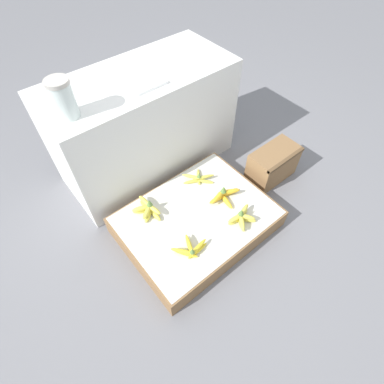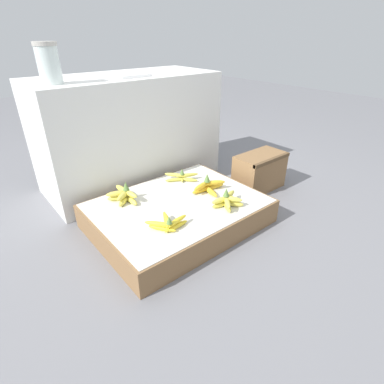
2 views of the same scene
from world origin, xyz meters
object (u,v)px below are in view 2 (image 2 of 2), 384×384
foam_tray_white (129,75)px  banana_bunch_back_left (124,195)px  banana_bunch_front_left (168,223)px  glass_jar (48,63)px  wooden_crate (260,172)px  banana_bunch_back_midleft (182,177)px  banana_bunch_middle_midleft (208,186)px  banana_bunch_front_midleft (227,201)px

foam_tray_white → banana_bunch_back_left: bearing=-129.6°
banana_bunch_front_left → glass_jar: glass_jar is taller
wooden_crate → banana_bunch_back_midleft: size_ratio=1.75×
banana_bunch_front_left → glass_jar: bearing=104.4°
banana_bunch_middle_midleft → banana_bunch_back_left: (-0.45, 0.23, 0.00)m
banana_bunch_back_left → banana_bunch_back_midleft: size_ratio=1.07×
banana_bunch_back_left → foam_tray_white: foam_tray_white is taller
banana_bunch_back_midleft → banana_bunch_front_midleft: bearing=-90.9°
glass_jar → foam_tray_white: (0.47, 0.02, -0.10)m
banana_bunch_front_left → banana_bunch_back_left: bearing=95.2°
banana_bunch_front_midleft → foam_tray_white: bearing=97.2°
banana_bunch_back_midleft → glass_jar: bearing=148.0°
banana_bunch_back_left → foam_tray_white: (0.32, 0.38, 0.59)m
banana_bunch_middle_midleft → foam_tray_white: size_ratio=1.16×
banana_bunch_middle_midleft → banana_bunch_back_midleft: bearing=97.7°
banana_bunch_back_midleft → foam_tray_white: foam_tray_white is taller
banana_bunch_front_left → banana_bunch_back_left: (-0.04, 0.39, 0.01)m
wooden_crate → glass_jar: (-1.12, 0.59, 0.74)m
banana_bunch_front_left → banana_bunch_back_midleft: size_ratio=1.00×
wooden_crate → banana_bunch_back_left: size_ratio=1.64×
banana_bunch_back_midleft → glass_jar: (-0.58, 0.36, 0.70)m
banana_bunch_back_left → banana_bunch_back_midleft: (0.42, -0.00, -0.01)m
foam_tray_white → wooden_crate: bearing=-43.1°
banana_bunch_middle_midleft → foam_tray_white: 0.86m
banana_bunch_middle_midleft → banana_bunch_back_midleft: banana_bunch_middle_midleft is taller
wooden_crate → foam_tray_white: 1.09m
glass_jar → banana_bunch_front_midleft: bearing=-53.9°
banana_bunch_middle_midleft → glass_jar: size_ratio=1.17×
wooden_crate → glass_jar: glass_jar is taller
banana_bunch_back_left → banana_bunch_front_midleft: bearing=-45.6°
banana_bunch_front_midleft → banana_bunch_back_midleft: size_ratio=0.95×
banana_bunch_back_midleft → wooden_crate: bearing=-22.5°
banana_bunch_back_midleft → foam_tray_white: 0.72m
banana_bunch_front_midleft → banana_bunch_back_left: (-0.42, 0.43, 0.00)m
banana_bunch_front_midleft → glass_jar: (-0.57, 0.79, 0.69)m
banana_bunch_back_midleft → foam_tray_white: size_ratio=1.01×
banana_bunch_front_midleft → banana_bunch_back_left: size_ratio=0.89×
banana_bunch_front_midleft → foam_tray_white: 1.01m
glass_jar → wooden_crate: bearing=-27.6°
banana_bunch_back_midleft → glass_jar: size_ratio=1.02×
foam_tray_white → banana_bunch_front_left: bearing=-110.0°
banana_bunch_back_left → glass_jar: glass_jar is taller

